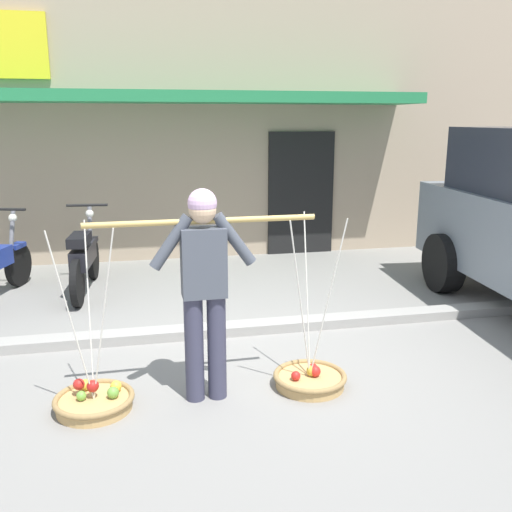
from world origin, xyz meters
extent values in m
plane|color=gray|center=(0.00, 0.00, 0.00)|extent=(90.00, 90.00, 0.00)
cube|color=gray|center=(0.00, 0.70, 0.05)|extent=(20.00, 0.24, 0.10)
cylinder|color=#38384C|center=(-0.63, -0.64, 0.43)|extent=(0.15, 0.15, 0.86)
cylinder|color=#38384C|center=(-0.45, -0.64, 0.43)|extent=(0.15, 0.15, 0.86)
cube|color=#474C56|center=(-0.54, -0.64, 1.13)|extent=(0.34, 0.21, 0.54)
sphere|color=#E0B78E|center=(-0.54, -0.64, 1.53)|extent=(0.21, 0.21, 0.21)
sphere|color=#D1A8CC|center=(-0.54, -0.64, 1.58)|extent=(0.22, 0.22, 0.22)
cylinder|color=#474C56|center=(-0.78, -0.64, 1.30)|extent=(0.34, 0.10, 0.43)
cylinder|color=#474C56|center=(-0.30, -0.63, 1.30)|extent=(0.34, 0.10, 0.43)
cylinder|color=tan|center=(-0.54, -0.64, 1.45)|extent=(1.75, 0.07, 0.04)
cylinder|color=tan|center=(-1.42, -0.65, 0.04)|extent=(0.58, 0.58, 0.09)
torus|color=olive|center=(-1.42, -0.65, 0.10)|extent=(0.62, 0.62, 0.05)
sphere|color=#6BA63F|center=(-1.51, -0.66, 0.13)|extent=(0.08, 0.08, 0.08)
sphere|color=yellow|center=(-1.26, -0.56, 0.13)|extent=(0.09, 0.09, 0.09)
sphere|color=#6AA43E|center=(-1.27, -0.67, 0.14)|extent=(0.09, 0.09, 0.09)
sphere|color=gold|center=(-1.50, -0.49, 0.14)|extent=(0.09, 0.09, 0.09)
sphere|color=#AC1F1B|center=(-1.42, -0.64, 0.19)|extent=(0.09, 0.09, 0.09)
sphere|color=red|center=(-1.53, -0.58, 0.19)|extent=(0.09, 0.09, 0.09)
cylinder|color=silver|center=(-1.42, -0.52, 0.77)|extent=(0.01, 0.28, 1.36)
cylinder|color=silver|center=(-1.53, -0.72, 0.77)|extent=(0.24, 0.14, 1.36)
cylinder|color=silver|center=(-1.31, -0.72, 0.77)|extent=(0.24, 0.14, 1.36)
cylinder|color=tan|center=(0.33, -0.62, 0.04)|extent=(0.58, 0.58, 0.09)
torus|color=olive|center=(0.33, -0.62, 0.10)|extent=(0.62, 0.62, 0.05)
sphere|color=gold|center=(0.35, -0.62, 0.14)|extent=(0.09, 0.09, 0.09)
sphere|color=red|center=(0.19, -0.67, 0.13)|extent=(0.08, 0.08, 0.08)
sphere|color=red|center=(0.38, -0.56, 0.13)|extent=(0.08, 0.08, 0.08)
sphere|color=red|center=(0.37, -0.63, 0.14)|extent=(0.10, 0.10, 0.10)
cylinder|color=silver|center=(0.33, -0.49, 0.77)|extent=(0.01, 0.28, 1.36)
cylinder|color=silver|center=(0.22, -0.69, 0.77)|extent=(0.24, 0.14, 1.36)
cylinder|color=silver|center=(0.45, -0.69, 0.77)|extent=(0.24, 0.14, 1.36)
cylinder|color=black|center=(-2.63, 3.03, 0.29)|extent=(0.25, 0.58, 0.58)
cube|color=navy|center=(-2.63, 3.03, 0.55)|extent=(0.22, 0.31, 0.06)
cylinder|color=slate|center=(-2.66, 2.93, 0.68)|extent=(0.15, 0.30, 0.76)
cylinder|color=black|center=(-2.68, 2.85, 1.07)|extent=(0.53, 0.19, 0.04)
sphere|color=silver|center=(-2.63, 3.01, 0.93)|extent=(0.11, 0.11, 0.11)
cylinder|color=black|center=(-1.67, 3.18, 0.29)|extent=(0.13, 0.58, 0.58)
cylinder|color=black|center=(-1.77, 1.94, 0.29)|extent=(0.13, 0.58, 0.58)
cube|color=black|center=(-1.67, 3.18, 0.55)|extent=(0.16, 0.29, 0.06)
cube|color=black|center=(-1.73, 2.46, 0.51)|extent=(0.27, 0.91, 0.24)
cube|color=black|center=(-1.74, 2.28, 0.75)|extent=(0.26, 0.58, 0.12)
cylinder|color=slate|center=(-1.68, 3.08, 0.68)|extent=(0.08, 0.30, 0.76)
cylinder|color=black|center=(-1.68, 3.00, 1.07)|extent=(0.54, 0.08, 0.04)
sphere|color=silver|center=(-1.67, 3.16, 0.93)|extent=(0.11, 0.11, 0.11)
cylinder|color=black|center=(2.83, 1.61, 0.38)|extent=(0.32, 0.78, 0.76)
cube|color=silver|center=(3.85, 2.45, 0.50)|extent=(0.44, 0.05, 0.12)
cube|color=tan|center=(-0.32, 6.61, 2.10)|extent=(13.00, 5.00, 4.20)
cube|color=#237F47|center=(-0.32, 3.61, 2.50)|extent=(7.15, 1.00, 0.16)
cube|color=black|center=(1.63, 4.09, 1.00)|extent=(1.10, 0.06, 2.00)
camera|label=1|loc=(-1.01, -4.77, 2.19)|focal=39.35mm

